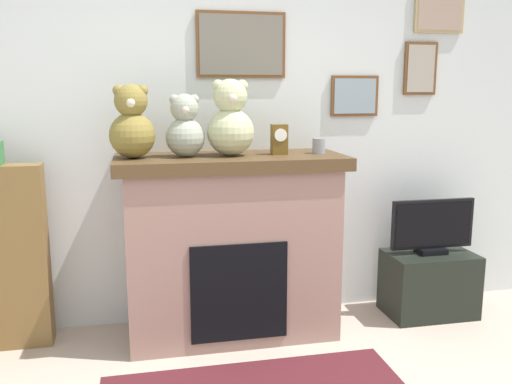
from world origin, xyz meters
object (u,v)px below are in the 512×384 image
teddy_bear_brown (185,129)px  mantel_clock (279,139)px  teddy_bear_cream (230,122)px  fireplace (231,245)px  teddy_bear_tan (132,125)px  candle_jar (319,146)px  tv_stand (429,284)px  television (432,227)px  bookshelf (8,254)px

teddy_bear_brown → mantel_clock: bearing=-0.1°
teddy_bear_cream → teddy_bear_brown: bearing=180.0°
fireplace → teddy_bear_tan: teddy_bear_tan is taller
candle_jar → teddy_bear_cream: bearing=-179.9°
candle_jar → teddy_bear_tan: teddy_bear_tan is taller
fireplace → teddy_bear_brown: bearing=-176.4°
mantel_clock → teddy_bear_brown: size_ratio=0.50×
teddy_bear_brown → teddy_bear_tan: bearing=-180.0°
teddy_bear_tan → mantel_clock: bearing=-0.0°
fireplace → teddy_bear_cream: 0.81m
mantel_clock → tv_stand: bearing=0.7°
fireplace → television: fireplace is taller
candle_jar → teddy_bear_brown: teddy_bear_brown is taller
tv_stand → mantel_clock: (-1.13, -0.01, 1.07)m
fireplace → teddy_bear_brown: 0.82m
television → mantel_clock: bearing=-179.3°
candle_jar → teddy_bear_tan: 1.20m
fireplace → mantel_clock: 0.76m
candle_jar → fireplace: bearing=178.3°
bookshelf → teddy_bear_cream: 1.61m
television → mantel_clock: size_ratio=3.19×
tv_stand → teddy_bear_tan: teddy_bear_tan is taller
teddy_bear_tan → television: bearing=0.4°
teddy_bear_tan → teddy_bear_cream: (0.61, -0.00, 0.01)m
teddy_bear_tan → tv_stand: bearing=0.4°
bookshelf → teddy_bear_tan: (0.79, -0.11, 0.79)m
tv_stand → teddy_bear_brown: (-1.74, -0.01, 1.15)m
teddy_bear_tan → teddy_bear_brown: bearing=0.0°
candle_jar → mantel_clock: (-0.27, -0.00, 0.05)m
bookshelf → television: 2.85m
teddy_bear_cream → television: bearing=0.5°
teddy_bear_tan → teddy_bear_brown: 0.32m
candle_jar → mantel_clock: size_ratio=0.51×
fireplace → teddy_bear_cream: bearing=-90.2°
teddy_bear_tan → teddy_bear_brown: teddy_bear_tan is taller
candle_jar → teddy_bear_cream: teddy_bear_cream is taller
candle_jar → tv_stand: bearing=0.9°
fireplace → television: size_ratio=2.35×
television → teddy_bear_cream: teddy_bear_cream is taller
tv_stand → teddy_bear_tan: (-2.06, -0.01, 1.17)m
television → teddy_bear_cream: size_ratio=1.29×
bookshelf → candle_jar: size_ratio=13.30×
candle_jar → teddy_bear_cream: (-0.59, -0.00, 0.17)m
bookshelf → mantel_clock: mantel_clock is taller
television → teddy_bear_tan: size_ratio=1.39×
television → teddy_bear_tan: bearing=-179.6°
teddy_bear_tan → fireplace: bearing=1.7°
tv_stand → television: (-0.00, -0.00, 0.42)m
bookshelf → television: size_ratio=2.13×
tv_stand → teddy_bear_tan: size_ratio=1.39×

